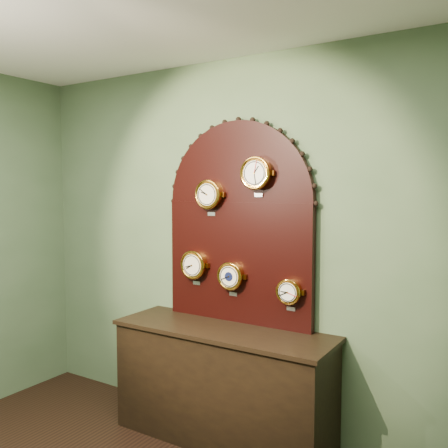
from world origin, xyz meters
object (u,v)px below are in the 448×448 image
Objects in this scene: shop_counter at (223,386)px; display_board at (238,216)px; arabic_clock at (256,173)px; hygrometer at (194,265)px; tide_clock at (289,292)px; roman_clock at (209,195)px; barometer at (231,276)px.

display_board is (0.00, 0.22, 1.23)m from shop_counter.
shop_counter is at bearing -140.72° from arabic_clock.
tide_clock is (0.81, 0.00, -0.12)m from hygrometer.
display_board is 0.53m from hygrometer.
roman_clock reaches higher than hygrometer.
shop_counter is 5.56× the size of arabic_clock.
roman_clock is at bearing 0.00° from hygrometer.
hygrometer is at bearing -169.44° from display_board.
tide_clock is (0.66, 0.00, -0.67)m from roman_clock.
hygrometer reaches higher than tide_clock.
hygrometer is at bearing -179.92° from tide_clock.
barometer is at bearing 179.86° from arabic_clock.
hygrometer is (-0.36, 0.15, 0.84)m from shop_counter.
arabic_clock reaches higher than roman_clock.
roman_clock reaches higher than tide_clock.
display_board is 5.56× the size of roman_clock.
roman_clock is at bearing 179.95° from arabic_clock.
barometer is at bearing 0.03° from hygrometer.
tide_clock is at bearing 0.33° from arabic_clock.
hygrometer is at bearing 156.74° from shop_counter.
display_board reaches higher than barometer.
roman_clock is at bearing 144.57° from shop_counter.
roman_clock is 0.96× the size of arabic_clock.
roman_clock is (-0.22, -0.07, 0.16)m from display_board.
display_board is 5.56× the size of hygrometer.
display_board is 0.28m from roman_clock.
barometer is 1.13× the size of tide_clock.
display_board is 0.68m from tide_clock.
arabic_clock is at bearing -0.14° from barometer.
tide_clock is at bearing -8.28° from display_board.
arabic_clock is at bearing -0.05° from roman_clock.
arabic_clock reaches higher than shop_counter.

